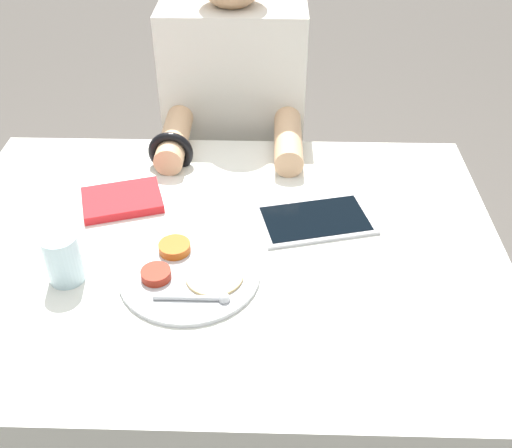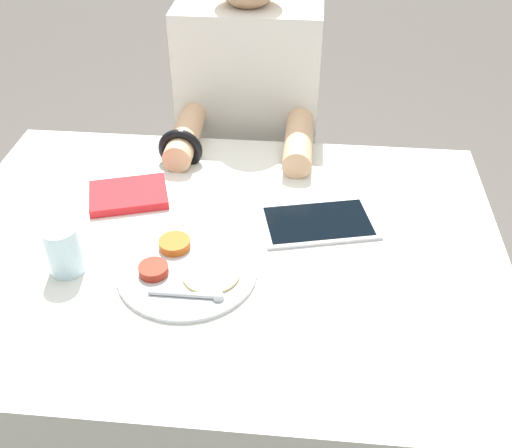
{
  "view_description": "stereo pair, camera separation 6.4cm",
  "coord_description": "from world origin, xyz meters",
  "px_view_note": "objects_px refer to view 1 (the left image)",
  "views": [
    {
      "loc": [
        0.1,
        -0.94,
        1.52
      ],
      "look_at": [
        0.08,
        -0.0,
        0.79
      ],
      "focal_mm": 42.0,
      "sensor_mm": 36.0,
      "label": 1
    },
    {
      "loc": [
        0.17,
        -0.94,
        1.52
      ],
      "look_at": [
        0.08,
        -0.0,
        0.79
      ],
      "focal_mm": 42.0,
      "sensor_mm": 36.0,
      "label": 2
    }
  ],
  "objects_px": {
    "thali_tray": "(189,272)",
    "tablet_device": "(315,220)",
    "drinking_glass": "(63,258)",
    "person_diner": "(237,165)",
    "red_notebook": "(122,201)"
  },
  "relations": [
    {
      "from": "red_notebook",
      "to": "tablet_device",
      "type": "relative_size",
      "value": 0.74
    },
    {
      "from": "tablet_device",
      "to": "red_notebook",
      "type": "bearing_deg",
      "value": 172.79
    },
    {
      "from": "person_diner",
      "to": "tablet_device",
      "type": "bearing_deg",
      "value": -68.23
    },
    {
      "from": "red_notebook",
      "to": "person_diner",
      "type": "distance_m",
      "value": 0.53
    },
    {
      "from": "red_notebook",
      "to": "tablet_device",
      "type": "distance_m",
      "value": 0.43
    },
    {
      "from": "thali_tray",
      "to": "tablet_device",
      "type": "bearing_deg",
      "value": 35.16
    },
    {
      "from": "tablet_device",
      "to": "person_diner",
      "type": "relative_size",
      "value": 0.23
    },
    {
      "from": "tablet_device",
      "to": "drinking_glass",
      "type": "distance_m",
      "value": 0.52
    },
    {
      "from": "person_diner",
      "to": "drinking_glass",
      "type": "relative_size",
      "value": 11.76
    },
    {
      "from": "thali_tray",
      "to": "tablet_device",
      "type": "xyz_separation_m",
      "value": [
        0.25,
        0.18,
        -0.0
      ]
    },
    {
      "from": "thali_tray",
      "to": "red_notebook",
      "type": "height_order",
      "value": "thali_tray"
    },
    {
      "from": "thali_tray",
      "to": "drinking_glass",
      "type": "bearing_deg",
      "value": -176.58
    },
    {
      "from": "red_notebook",
      "to": "tablet_device",
      "type": "height_order",
      "value": "red_notebook"
    },
    {
      "from": "tablet_device",
      "to": "thali_tray",
      "type": "bearing_deg",
      "value": -144.84
    },
    {
      "from": "drinking_glass",
      "to": "thali_tray",
      "type": "bearing_deg",
      "value": 3.42
    }
  ]
}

